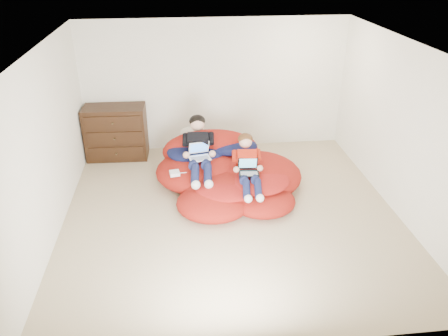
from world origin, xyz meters
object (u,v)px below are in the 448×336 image
Objects in this scene: dresser at (116,132)px; laptop_black at (248,169)px; older_boy at (199,147)px; beanbag_pile at (226,174)px; younger_boy at (248,163)px; laptop_white at (199,153)px.

dresser reaches higher than laptop_black.
older_boy reaches higher than laptop_black.
older_boy reaches higher than beanbag_pile.
older_boy reaches higher than dresser.
beanbag_pile is 2.25× the size of younger_boy.
dresser is at bearing 139.08° from older_boy.
beanbag_pile is 0.61m from younger_boy.
beanbag_pile is 1.97× the size of older_boy.
beanbag_pile is at bearing 122.65° from laptop_black.
older_boy is at bearing 166.26° from beanbag_pile.
older_boy is at bearing 90.00° from laptop_white.
laptop_black is (0.73, -0.48, -0.08)m from laptop_white.
laptop_white reaches higher than beanbag_pile.
laptop_black is at bearing -57.35° from beanbag_pile.
younger_boy is (0.73, -0.49, -0.09)m from older_boy.
laptop_black is (0.00, -0.08, -0.06)m from younger_boy.
older_boy is 1.14× the size of younger_boy.
older_boy is 3.85× the size of laptop_black.
dresser reaches higher than beanbag_pile.
older_boy reaches higher than younger_boy.
beanbag_pile is 0.63m from laptop_black.
older_boy is 3.30× the size of laptop_white.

